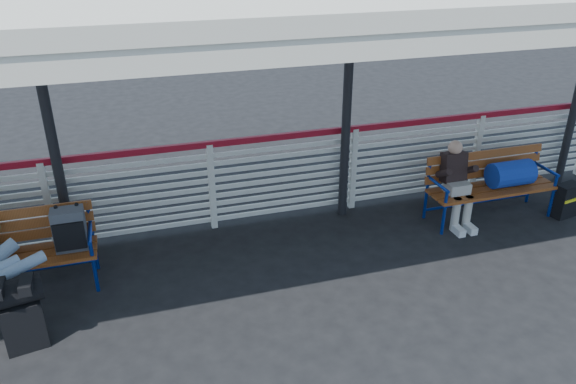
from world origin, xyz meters
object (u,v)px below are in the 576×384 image
object	(u,v)px
luggage_stack	(20,311)
suitcase_side	(566,200)
bench_right	(500,176)
companion_person	(457,183)
bench_left	(30,241)

from	to	relation	value
luggage_stack	suitcase_side	size ratio (longest dim) A/B	1.59
bench_right	suitcase_side	distance (m)	1.03
suitcase_side	companion_person	bearing A→B (deg)	158.25
bench_left	suitcase_side	world-z (taller)	bench_left
luggage_stack	companion_person	world-z (taller)	companion_person
bench_right	suitcase_side	xyz separation A→B (m)	(0.92, -0.30, -0.36)
bench_left	suitcase_side	xyz separation A→B (m)	(6.89, -0.34, -0.36)
bench_right	bench_left	bearing A→B (deg)	179.60
bench_right	suitcase_side	bearing A→B (deg)	-18.23
luggage_stack	bench_left	bearing A→B (deg)	78.12
luggage_stack	companion_person	xyz separation A→B (m)	(5.31, 0.98, 0.17)
bench_right	suitcase_side	size ratio (longest dim) A/B	3.70
bench_left	companion_person	xyz separation A→B (m)	(5.29, -0.05, -0.01)
bench_right	companion_person	distance (m)	0.68
luggage_stack	bench_right	bearing A→B (deg)	-1.17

